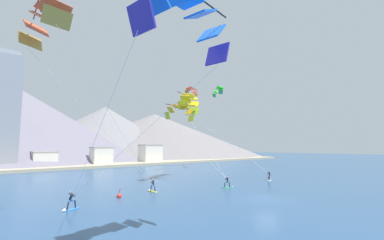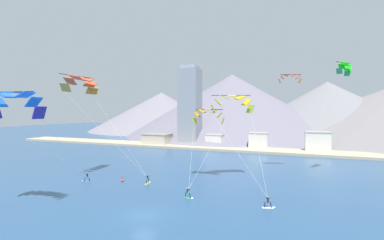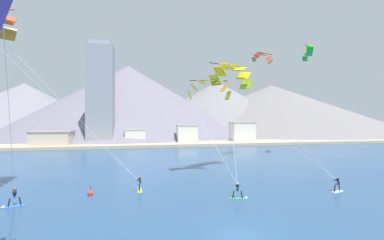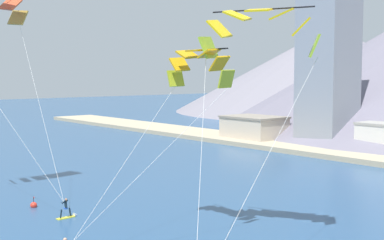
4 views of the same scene
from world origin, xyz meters
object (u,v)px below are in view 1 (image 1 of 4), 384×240
object	(u,v)px
parafoil_kite_far_left	(46,20)
parafoil_kite_distant_high_outer	(192,90)
parafoil_kite_near_lead	(180,111)
parafoil_kite_distant_low_drift	(218,90)
kitesurfer_far_left	(152,188)
parafoil_kite_mid_center	(185,18)
kitesurfer_near_trail	(269,178)
kitesurfer_mid_center	(69,205)
kitesurfer_near_lead	(229,185)
race_marker_buoy	(119,196)
parafoil_kite_near_trail	(190,101)

from	to	relation	value
parafoil_kite_far_left	parafoil_kite_distant_high_outer	size ratio (longest dim) A/B	3.87
parafoil_kite_near_lead	parafoil_kite_distant_low_drift	world-z (taller)	parafoil_kite_distant_low_drift
kitesurfer_far_left	parafoil_kite_mid_center	world-z (taller)	parafoil_kite_mid_center
parafoil_kite_mid_center	parafoil_kite_far_left	size ratio (longest dim) A/B	0.83
kitesurfer_near_trail	kitesurfer_mid_center	xyz separation A→B (m)	(-31.11, 1.34, -0.01)
parafoil_kite_mid_center	parafoil_kite_near_lead	bearing A→B (deg)	50.86
kitesurfer_near_lead	parafoil_kite_near_lead	distance (m)	15.09
kitesurfer_far_left	parafoil_kite_far_left	bearing A→B (deg)	-173.51
parafoil_kite_distant_low_drift	race_marker_buoy	world-z (taller)	parafoil_kite_distant_low_drift
parafoil_kite_mid_center	kitesurfer_near_lead	bearing A→B (deg)	33.09
parafoil_kite_mid_center	race_marker_buoy	xyz separation A→B (m)	(3.91, 15.76, -13.34)
parafoil_kite_near_lead	parafoil_kite_near_trail	xyz separation A→B (m)	(3.89, 1.88, 2.32)
kitesurfer_far_left	parafoil_kite_far_left	size ratio (longest dim) A/B	0.10
kitesurfer_near_trail	parafoil_kite_distant_low_drift	size ratio (longest dim) A/B	0.36
kitesurfer_near_lead	parafoil_kite_near_trail	xyz separation A→B (m)	(3.57, 11.92, 13.57)
parafoil_kite_mid_center	parafoil_kite_distant_high_outer	world-z (taller)	parafoil_kite_distant_high_outer
race_marker_buoy	parafoil_kite_far_left	bearing A→B (deg)	-174.70
kitesurfer_mid_center	parafoil_kite_near_lead	bearing A→B (deg)	22.99
kitesurfer_near_trail	race_marker_buoy	distance (m)	25.40
parafoil_kite_near_trail	parafoil_kite_mid_center	size ratio (longest dim) A/B	0.98
kitesurfer_near_trail	parafoil_kite_distant_high_outer	distance (m)	28.72
kitesurfer_near_trail	kitesurfer_mid_center	distance (m)	31.14
kitesurfer_near_trail	parafoil_kite_distant_high_outer	bearing A→B (deg)	84.31
parafoil_kite_near_lead	parafoil_kite_near_trail	distance (m)	4.90
kitesurfer_near_lead	kitesurfer_mid_center	size ratio (longest dim) A/B	1.02
parafoil_kite_near_lead	parafoil_kite_distant_low_drift	distance (m)	27.45
parafoil_kite_mid_center	parafoil_kite_distant_high_outer	xyz separation A→B (m)	(31.20, 33.76, 5.69)
parafoil_kite_near_trail	parafoil_kite_far_left	bearing A→B (deg)	-161.52
parafoil_kite_near_lead	race_marker_buoy	world-z (taller)	parafoil_kite_near_lead
parafoil_kite_far_left	race_marker_buoy	bearing A→B (deg)	5.30
parafoil_kite_far_left	kitesurfer_near_lead	bearing A→B (deg)	-8.07
parafoil_kite_near_trail	parafoil_kite_mid_center	bearing A→B (deg)	-132.42
kitesurfer_near_lead	parafoil_kite_mid_center	world-z (taller)	parafoil_kite_mid_center
parafoil_kite_far_left	race_marker_buoy	xyz separation A→B (m)	(8.35, 0.77, -17.42)
parafoil_kite_near_lead	parafoil_kite_distant_high_outer	bearing A→B (deg)	41.61
kitesurfer_near_trail	parafoil_kite_near_trail	world-z (taller)	parafoil_kite_near_trail
kitesurfer_mid_center	parafoil_kite_mid_center	distance (m)	18.82
kitesurfer_mid_center	parafoil_kite_near_trail	world-z (taller)	parafoil_kite_near_trail
kitesurfer_far_left	race_marker_buoy	size ratio (longest dim) A/B	1.73
kitesurfer_mid_center	parafoil_kite_near_lead	distance (m)	24.31
kitesurfer_mid_center	parafoil_kite_far_left	size ratio (longest dim) A/B	0.10
parafoil_kite_mid_center	parafoil_kite_distant_low_drift	size ratio (longest dim) A/B	2.96
kitesurfer_near_trail	parafoil_kite_near_lead	size ratio (longest dim) A/B	0.15
parafoil_kite_distant_low_drift	race_marker_buoy	distance (m)	45.90
kitesurfer_near_lead	parafoil_kite_far_left	world-z (taller)	parafoil_kite_far_left
parafoil_kite_far_left	race_marker_buoy	world-z (taller)	parafoil_kite_far_left
kitesurfer_mid_center	parafoil_kite_distant_high_outer	xyz separation A→B (m)	(33.27, 20.34, 18.72)
parafoil_kite_near_lead	parafoil_kite_far_left	distance (m)	23.98
parafoil_kite_distant_high_outer	parafoil_kite_distant_low_drift	world-z (taller)	parafoil_kite_distant_low_drift
parafoil_kite_near_lead	parafoil_kite_near_trail	world-z (taller)	parafoil_kite_near_trail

